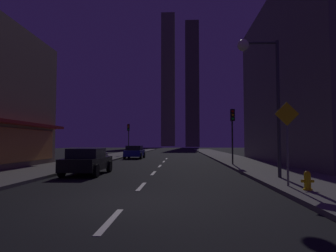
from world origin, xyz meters
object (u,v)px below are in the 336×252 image
(car_parked_far, at_px, (135,152))
(pedestrian_crossing_sign, at_px, (287,136))
(traffic_light_near_right, at_px, (232,124))
(fire_hydrant_yellow_near, at_px, (307,181))
(street_lamp_right, at_px, (260,73))
(fire_hydrant_far_left, at_px, (107,156))
(traffic_light_far_left, at_px, (128,132))
(car_parked_near, at_px, (87,161))

(car_parked_far, distance_m, pedestrian_crossing_sign, 23.49)
(traffic_light_near_right, distance_m, pedestrian_crossing_sign, 11.14)
(fire_hydrant_yellow_near, bearing_deg, street_lamp_right, 97.96)
(fire_hydrant_far_left, bearing_deg, car_parked_far, 56.06)
(traffic_light_far_left, bearing_deg, traffic_light_near_right, -57.30)
(pedestrian_crossing_sign, bearing_deg, car_parked_far, 113.10)
(street_lamp_right, xyz_separation_m, pedestrian_crossing_sign, (0.22, -2.75, -3.05))
(car_parked_near, height_order, traffic_light_near_right, traffic_light_near_right)
(fire_hydrant_far_left, distance_m, traffic_light_far_left, 10.44)
(fire_hydrant_yellow_near, relative_size, traffic_light_near_right, 0.16)
(traffic_light_far_left, bearing_deg, car_parked_near, -85.34)
(street_lamp_right, height_order, pedestrian_crossing_sign, street_lamp_right)
(traffic_light_near_right, relative_size, traffic_light_far_left, 1.00)
(fire_hydrant_far_left, relative_size, street_lamp_right, 0.10)
(car_parked_far, height_order, pedestrian_crossing_sign, pedestrian_crossing_sign)
(fire_hydrant_yellow_near, relative_size, fire_hydrant_far_left, 1.00)
(car_parked_near, xyz_separation_m, fire_hydrant_far_left, (-2.30, 13.27, -0.29))
(car_parked_far, xyz_separation_m, fire_hydrant_yellow_near, (9.50, -22.54, -0.29))
(fire_hydrant_yellow_near, xyz_separation_m, traffic_light_far_left, (-11.40, 29.18, 2.74))
(car_parked_near, distance_m, car_parked_far, 16.68)
(car_parked_near, distance_m, fire_hydrant_yellow_near, 11.16)
(traffic_light_near_right, distance_m, traffic_light_far_left, 20.36)
(fire_hydrant_far_left, height_order, traffic_light_far_left, traffic_light_far_left)
(fire_hydrant_yellow_near, distance_m, traffic_light_far_left, 31.45)
(traffic_light_near_right, height_order, traffic_light_far_left, same)
(fire_hydrant_yellow_near, bearing_deg, traffic_light_far_left, 111.34)
(car_parked_far, height_order, fire_hydrant_far_left, car_parked_far)
(traffic_light_near_right, bearing_deg, street_lamp_right, -90.83)
(car_parked_far, height_order, fire_hydrant_yellow_near, car_parked_far)
(traffic_light_far_left, relative_size, street_lamp_right, 0.64)
(car_parked_far, xyz_separation_m, fire_hydrant_far_left, (-2.30, -3.42, -0.29))
(car_parked_far, bearing_deg, pedestrian_crossing_sign, -66.90)
(traffic_light_far_left, distance_m, street_lamp_right, 27.75)
(traffic_light_far_left, xyz_separation_m, street_lamp_right, (10.88, -25.46, 1.87))
(car_parked_near, height_order, traffic_light_far_left, traffic_light_far_left)
(car_parked_near, relative_size, fire_hydrant_yellow_near, 6.48)
(traffic_light_near_right, bearing_deg, fire_hydrant_yellow_near, -88.10)
(fire_hydrant_far_left, bearing_deg, traffic_light_near_right, -31.82)
(car_parked_far, distance_m, traffic_light_near_right, 14.10)
(car_parked_near, distance_m, street_lamp_right, 10.19)
(car_parked_near, relative_size, traffic_light_near_right, 1.01)
(street_lamp_right, bearing_deg, car_parked_near, 166.64)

